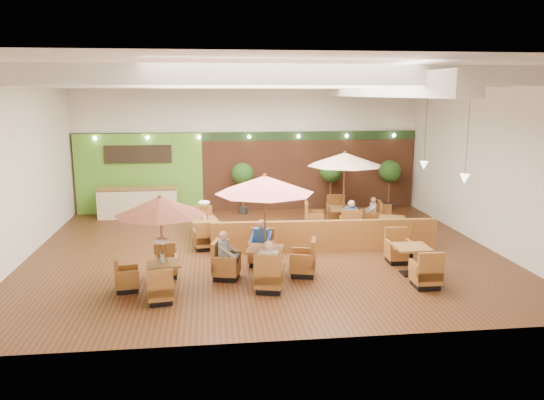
{
  "coord_description": "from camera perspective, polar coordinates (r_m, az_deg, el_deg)",
  "views": [
    {
      "loc": [
        -1.6,
        -15.53,
        4.76
      ],
      "look_at": [
        0.3,
        0.5,
        1.5
      ],
      "focal_mm": 35.0,
      "sensor_mm": 36.0,
      "label": 1
    }
  ],
  "objects": [
    {
      "name": "table_3",
      "position": [
        17.4,
        -7.28,
        -2.88
      ],
      "size": [
        0.97,
        2.58,
        1.52
      ],
      "rotation": [
        0.0,
        0.0,
        0.17
      ],
      "color": "brown",
      "rests_on": "ground"
    },
    {
      "name": "diner_2",
      "position": [
        13.79,
        -4.98,
        -5.44
      ],
      "size": [
        0.38,
        0.44,
        0.83
      ],
      "rotation": [
        0.0,
        0.0,
        4.53
      ],
      "color": "gray",
      "rests_on": "ground"
    },
    {
      "name": "topiary_1",
      "position": [
        21.63,
        6.36,
        2.88
      ],
      "size": [
        0.91,
        0.91,
        2.12
      ],
      "color": "black",
      "rests_on": "ground"
    },
    {
      "name": "topiary_0",
      "position": [
        21.12,
        -3.18,
        2.59
      ],
      "size": [
        0.88,
        0.88,
        2.05
      ],
      "color": "black",
      "rests_on": "ground"
    },
    {
      "name": "table_4",
      "position": [
        14.68,
        14.73,
        -6.34
      ],
      "size": [
        0.9,
        2.63,
        0.99
      ],
      "rotation": [
        0.0,
        0.0,
        -0.01
      ],
      "color": "brown",
      "rests_on": "ground"
    },
    {
      "name": "table_5",
      "position": [
        18.04,
        12.68,
        -3.0
      ],
      "size": [
        1.07,
        2.64,
        0.93
      ],
      "rotation": [
        0.0,
        0.0,
        -0.35
      ],
      "color": "brown",
      "rests_on": "ground"
    },
    {
      "name": "topiary_2",
      "position": [
        22.32,
        12.54,
        2.86
      ],
      "size": [
        0.89,
        0.89,
        2.07
      ],
      "color": "black",
      "rests_on": "ground"
    },
    {
      "name": "table_0",
      "position": [
        13.05,
        -12.09,
        -2.31
      ],
      "size": [
        2.3,
        2.4,
        2.4
      ],
      "rotation": [
        0.0,
        0.0,
        0.16
      ],
      "color": "brown",
      "rests_on": "ground"
    },
    {
      "name": "booth_divider",
      "position": [
        16.3,
        5.7,
        -3.86
      ],
      "size": [
        6.95,
        0.45,
        0.96
      ],
      "primitive_type": "cube",
      "rotation": [
        0.0,
        0.0,
        -0.04
      ],
      "color": "brown",
      "rests_on": "ground"
    },
    {
      "name": "diner_1",
      "position": [
        14.82,
        -1.18,
        -4.18
      ],
      "size": [
        0.47,
        0.43,
        0.84
      ],
      "rotation": [
        0.0,
        0.0,
        2.78
      ],
      "color": "#2550A2",
      "rests_on": "ground"
    },
    {
      "name": "service_counter",
      "position": [
        21.23,
        -14.2,
        -0.28
      ],
      "size": [
        3.0,
        0.75,
        1.18
      ],
      "color": "beige",
      "rests_on": "ground"
    },
    {
      "name": "room",
      "position": [
        16.89,
        -0.46,
        7.58
      ],
      "size": [
        14.04,
        14.0,
        5.52
      ],
      "color": "#381E0F",
      "rests_on": "ground"
    },
    {
      "name": "diner_4",
      "position": [
        19.07,
        10.66,
        -1.0
      ],
      "size": [
        0.33,
        0.38,
        0.71
      ],
      "rotation": [
        0.0,
        0.0,
        1.35
      ],
      "color": "silver",
      "rests_on": "ground"
    },
    {
      "name": "diner_0",
      "position": [
        12.9,
        -0.3,
        -6.59
      ],
      "size": [
        0.46,
        0.43,
        0.84
      ],
      "rotation": [
        0.0,
        0.0,
        -0.37
      ],
      "color": "silver",
      "rests_on": "ground"
    },
    {
      "name": "table_1",
      "position": [
        13.58,
        -0.78,
        -0.86
      ],
      "size": [
        2.83,
        2.83,
        2.76
      ],
      "rotation": [
        0.0,
        0.0,
        -0.25
      ],
      "color": "brown",
      "rests_on": "ground"
    },
    {
      "name": "table_2",
      "position": [
        18.57,
        7.76,
        2.45
      ],
      "size": [
        2.83,
        2.83,
        2.81
      ],
      "rotation": [
        0.0,
        0.0,
        -0.16
      ],
      "color": "brown",
      "rests_on": "ground"
    },
    {
      "name": "diner_3",
      "position": [
        17.81,
        8.49,
        -1.65
      ],
      "size": [
        0.44,
        0.38,
        0.84
      ],
      "rotation": [
        0.0,
        0.0,
        -0.19
      ],
      "color": "#2550A2",
      "rests_on": "ground"
    }
  ]
}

